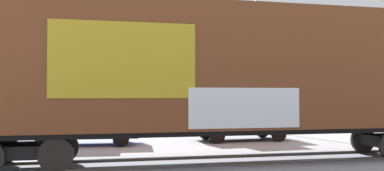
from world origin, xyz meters
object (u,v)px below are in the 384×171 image
object	(u,v)px
flagpole	(257,37)
parked_car_black	(240,120)
parked_car_blue	(85,125)
freight_car	(232,71)

from	to	relation	value
flagpole	parked_car_black	size ratio (longest dim) A/B	2.00
flagpole	parked_car_black	distance (m)	6.64
flagpole	parked_car_blue	bearing A→B (deg)	-155.07
freight_car	parked_car_blue	size ratio (longest dim) A/B	3.87
freight_car	parked_car_blue	world-z (taller)	freight_car
freight_car	parked_car_black	xyz separation A→B (m)	(2.10, 5.10, -1.88)
freight_car	parked_car_blue	distance (m)	7.09
parked_car_blue	parked_car_black	world-z (taller)	parked_car_black
parked_car_black	freight_car	bearing A→B (deg)	-112.39
flagpole	parked_car_blue	xyz separation A→B (m)	(-9.32, -4.33, -4.56)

